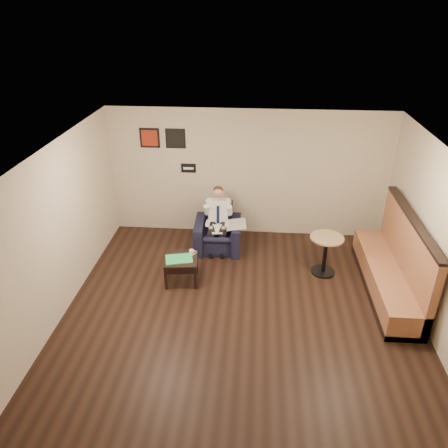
# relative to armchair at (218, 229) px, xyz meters

# --- Properties ---
(ground) EXTENTS (6.00, 6.00, 0.00)m
(ground) POSITION_rel_armchair_xyz_m (0.60, -2.21, -0.46)
(ground) COLOR black
(ground) RESTS_ON ground
(wall_back) EXTENTS (6.00, 0.02, 2.80)m
(wall_back) POSITION_rel_armchair_xyz_m (0.60, 0.79, 0.94)
(wall_back) COLOR beige
(wall_back) RESTS_ON ground
(wall_front) EXTENTS (6.00, 0.02, 2.80)m
(wall_front) POSITION_rel_armchair_xyz_m (0.60, -5.21, 0.94)
(wall_front) COLOR beige
(wall_front) RESTS_ON ground
(wall_left) EXTENTS (0.02, 6.00, 2.80)m
(wall_left) POSITION_rel_armchair_xyz_m (-2.40, -2.21, 0.94)
(wall_left) COLOR beige
(wall_left) RESTS_ON ground
(wall_right) EXTENTS (0.02, 6.00, 2.80)m
(wall_right) POSITION_rel_armchair_xyz_m (3.60, -2.21, 0.94)
(wall_right) COLOR beige
(wall_right) RESTS_ON ground
(ceiling) EXTENTS (6.00, 6.00, 0.02)m
(ceiling) POSITION_rel_armchair_xyz_m (0.60, -2.21, 2.34)
(ceiling) COLOR white
(ceiling) RESTS_ON wall_back
(seating_sign) EXTENTS (0.32, 0.02, 0.20)m
(seating_sign) POSITION_rel_armchair_xyz_m (-0.70, 0.78, 1.04)
(seating_sign) COLOR black
(seating_sign) RESTS_ON wall_back
(art_print_left) EXTENTS (0.42, 0.03, 0.42)m
(art_print_left) POSITION_rel_armchair_xyz_m (-1.50, 0.78, 1.69)
(art_print_left) COLOR #A12913
(art_print_left) RESTS_ON wall_back
(art_print_right) EXTENTS (0.42, 0.03, 0.42)m
(art_print_right) POSITION_rel_armchair_xyz_m (-0.95, 0.78, 1.69)
(art_print_right) COLOR black
(art_print_right) RESTS_ON wall_back
(armchair) EXTENTS (0.98, 0.98, 0.92)m
(armchair) POSITION_rel_armchair_xyz_m (0.00, 0.00, 0.00)
(armchair) COLOR black
(armchair) RESTS_ON ground
(seated_man) EXTENTS (0.63, 0.92, 1.26)m
(seated_man) POSITION_rel_armchair_xyz_m (0.00, -0.12, 0.17)
(seated_man) COLOR white
(seated_man) RESTS_ON armchair
(lap_papers) EXTENTS (0.24, 0.32, 0.01)m
(lap_papers) POSITION_rel_armchair_xyz_m (0.01, -0.22, 0.11)
(lap_papers) COLOR white
(lap_papers) RESTS_ON seated_man
(newspaper) EXTENTS (0.44, 0.53, 0.01)m
(newspaper) POSITION_rel_armchair_xyz_m (0.39, -0.09, 0.17)
(newspaper) COLOR silver
(newspaper) RESTS_ON armchair
(side_table) EXTENTS (0.65, 0.65, 0.49)m
(side_table) POSITION_rel_armchair_xyz_m (-0.57, -1.27, -0.22)
(side_table) COLOR black
(side_table) RESTS_ON ground
(green_folder) EXTENTS (0.56, 0.45, 0.01)m
(green_folder) POSITION_rel_armchair_xyz_m (-0.60, -1.29, 0.03)
(green_folder) COLOR #2BDA6B
(green_folder) RESTS_ON side_table
(coffee_mug) EXTENTS (0.10, 0.10, 0.10)m
(coffee_mug) POSITION_rel_armchair_xyz_m (-0.39, -1.12, 0.08)
(coffee_mug) COLOR white
(coffee_mug) RESTS_ON side_table
(smartphone) EXTENTS (0.16, 0.09, 0.01)m
(smartphone) POSITION_rel_armchair_xyz_m (-0.53, -1.09, 0.03)
(smartphone) COLOR black
(smartphone) RESTS_ON side_table
(banquette) EXTENTS (0.67, 2.83, 1.45)m
(banquette) POSITION_rel_armchair_xyz_m (3.19, -1.25, 0.26)
(banquette) COLOR #9C5E3C
(banquette) RESTS_ON ground
(cafe_table) EXTENTS (0.71, 0.71, 0.79)m
(cafe_table) POSITION_rel_armchair_xyz_m (2.13, -0.77, -0.07)
(cafe_table) COLOR tan
(cafe_table) RESTS_ON ground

